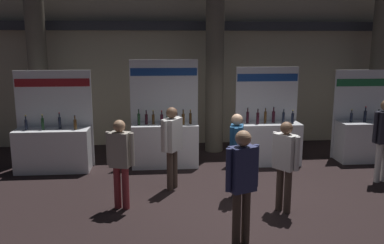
% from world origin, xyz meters
% --- Properties ---
extents(ground_plane, '(27.35, 27.35, 0.00)m').
position_xyz_m(ground_plane, '(0.00, 0.00, 0.00)').
color(ground_plane, black).
extents(hall_colonnade, '(13.68, 1.34, 5.99)m').
position_xyz_m(hall_colonnade, '(0.00, 4.43, 2.93)').
color(hall_colonnade, tan).
rests_on(hall_colonnade, ground_plane).
extents(exhibitor_booth_0, '(1.71, 0.66, 2.25)m').
position_xyz_m(exhibitor_booth_0, '(-3.85, 2.22, 0.58)').
color(exhibitor_booth_0, white).
rests_on(exhibitor_booth_0, ground_plane).
extents(exhibitor_booth_1, '(1.60, 0.66, 2.47)m').
position_xyz_m(exhibitor_booth_1, '(-1.33, 2.38, 0.62)').
color(exhibitor_booth_1, white).
rests_on(exhibitor_booth_1, ground_plane).
extents(exhibitor_booth_2, '(1.51, 0.66, 2.29)m').
position_xyz_m(exhibitor_booth_2, '(1.14, 2.34, 0.59)').
color(exhibitor_booth_2, white).
rests_on(exhibitor_booth_2, ground_plane).
extents(exhibitor_booth_3, '(1.64, 0.66, 2.21)m').
position_xyz_m(exhibitor_booth_3, '(3.67, 2.37, 0.58)').
color(exhibitor_booth_3, white).
rests_on(exhibitor_booth_3, ground_plane).
extents(visitor_0, '(0.49, 0.33, 1.58)m').
position_xyz_m(visitor_0, '(-2.14, -0.07, 0.93)').
color(visitor_0, maroon).
rests_on(visitor_0, ground_plane).
extents(visitor_1, '(0.31, 0.52, 1.59)m').
position_xyz_m(visitor_1, '(-0.05, 0.28, 0.94)').
color(visitor_1, '#23232D').
rests_on(visitor_1, ground_plane).
extents(visitor_4, '(0.44, 0.54, 1.65)m').
position_xyz_m(visitor_4, '(-1.22, 0.82, 0.99)').
color(visitor_4, '#47382D').
rests_on(visitor_4, ground_plane).
extents(visitor_5, '(0.39, 0.47, 1.58)m').
position_xyz_m(visitor_5, '(0.64, -0.44, 0.93)').
color(visitor_5, '#47382D').
rests_on(visitor_5, ground_plane).
extents(visitor_7, '(0.54, 0.29, 1.73)m').
position_xyz_m(visitor_7, '(3.13, 0.85, 1.03)').
color(visitor_7, silver).
rests_on(visitor_7, ground_plane).
extents(visitor_8, '(0.50, 0.34, 1.69)m').
position_xyz_m(visitor_8, '(-0.33, -1.52, 1.00)').
color(visitor_8, '#47382D').
rests_on(visitor_8, ground_plane).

